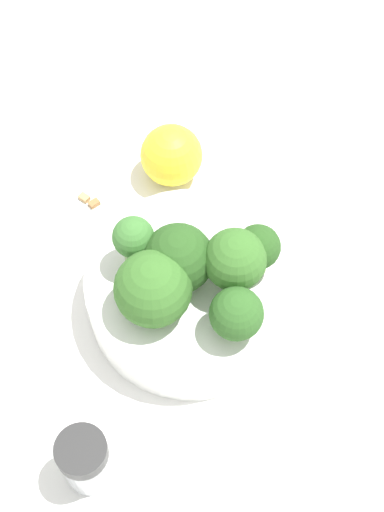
# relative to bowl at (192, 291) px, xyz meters

# --- Properties ---
(ground_plane) EXTENTS (3.00, 3.00, 0.00)m
(ground_plane) POSITION_rel_bowl_xyz_m (0.00, 0.00, -0.02)
(ground_plane) COLOR white
(bowl) EXTENTS (0.17, 0.17, 0.05)m
(bowl) POSITION_rel_bowl_xyz_m (0.00, 0.00, 0.00)
(bowl) COLOR white
(bowl) RESTS_ON ground_plane
(broccoli_floret_0) EXTENTS (0.06, 0.06, 0.06)m
(broccoli_floret_0) POSITION_rel_bowl_xyz_m (0.01, -0.01, 0.05)
(broccoli_floret_0) COLOR #84AD66
(broccoli_floret_0) RESTS_ON bowl
(broccoli_floret_1) EXTENTS (0.03, 0.03, 0.05)m
(broccoli_floret_1) POSITION_rel_bowl_xyz_m (0.01, -0.05, 0.06)
(broccoli_floret_1) COLOR #7A9E5B
(broccoli_floret_1) RESTS_ON bowl
(broccoli_floret_2) EXTENTS (0.05, 0.05, 0.06)m
(broccoli_floret_2) POSITION_rel_bowl_xyz_m (-0.01, 0.03, 0.06)
(broccoli_floret_2) COLOR #8EB770
(broccoli_floret_2) RESTS_ON bowl
(broccoli_floret_3) EXTENTS (0.04, 0.04, 0.05)m
(broccoli_floret_3) POSITION_rel_bowl_xyz_m (-0.03, 0.04, 0.05)
(broccoli_floret_3) COLOR #7A9E5B
(broccoli_floret_3) RESTS_ON bowl
(broccoli_floret_4) EXTENTS (0.06, 0.06, 0.06)m
(broccoli_floret_4) POSITION_rel_bowl_xyz_m (0.04, -0.01, 0.05)
(broccoli_floret_4) COLOR #8EB770
(broccoli_floret_4) RESTS_ON bowl
(broccoli_floret_5) EXTENTS (0.04, 0.04, 0.05)m
(broccoli_floret_5) POSITION_rel_bowl_xyz_m (0.03, 0.05, 0.05)
(broccoli_floret_5) COLOR #7A9E5B
(broccoli_floret_5) RESTS_ON bowl
(pepper_shaker) EXTENTS (0.04, 0.04, 0.06)m
(pepper_shaker) POSITION_rel_bowl_xyz_m (0.16, 0.00, 0.01)
(pepper_shaker) COLOR #B2B7BC
(pepper_shaker) RESTS_ON ground_plane
(lemon_wedge) EXTENTS (0.06, 0.06, 0.06)m
(lemon_wedge) POSITION_rel_bowl_xyz_m (-0.12, -0.08, 0.00)
(lemon_wedge) COLOR yellow
(lemon_wedge) RESTS_ON ground_plane
(almond_crumb_0) EXTENTS (0.01, 0.01, 0.01)m
(almond_crumb_0) POSITION_rel_bowl_xyz_m (-0.05, -0.13, -0.02)
(almond_crumb_0) COLOR olive
(almond_crumb_0) RESTS_ON ground_plane
(almond_crumb_1) EXTENTS (0.01, 0.01, 0.01)m
(almond_crumb_1) POSITION_rel_bowl_xyz_m (-0.05, -0.14, -0.02)
(almond_crumb_1) COLOR tan
(almond_crumb_1) RESTS_ON ground_plane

